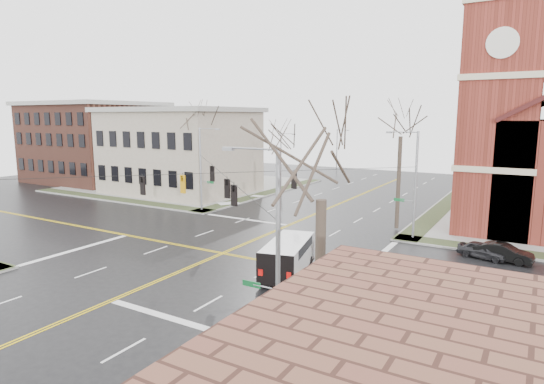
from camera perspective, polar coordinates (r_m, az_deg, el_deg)
The scene contains 19 objects.
ground at distance 35.22m, azimuth -6.20°, elevation -7.65°, with size 120.00×120.00×0.00m, color black.
sidewalks at distance 35.20m, azimuth -6.20°, elevation -7.53°, with size 80.00×80.00×0.17m.
road_markings at distance 35.22m, azimuth -6.20°, elevation -7.64°, with size 100.00×100.00×0.01m.
civic_building_a at distance 63.32m, azimuth -11.40°, elevation 4.90°, with size 18.00×14.00×11.00m, color gray.
civic_building_b at distance 79.31m, azimuth -21.29°, elevation 5.69°, with size 18.00×16.00×12.00m, color brown.
signal_pole_ne at distance 39.75m, azimuth 17.32°, elevation 1.25°, with size 2.75×0.22×9.00m.
signal_pole_nw at distance 50.01m, azimuth -8.79°, elevation 3.17°, with size 2.75×0.22×9.00m.
signal_pole_se at distance 18.59m, azimuth 0.28°, elevation -7.37°, with size 2.75×0.22×9.00m.
span_wires at distance 33.93m, azimuth -6.39°, elevation 2.41°, with size 23.02×23.02×0.03m.
traffic_signals at distance 33.50m, azimuth -7.05°, elevation 1.01°, with size 8.21×8.26×1.30m.
streetlight_north_a at distance 63.26m, azimuth 1.24°, elevation 4.14°, with size 2.30×0.20×8.00m.
streetlight_north_b at distance 81.22m, azimuth 8.23°, elevation 5.23°, with size 2.30×0.20×8.00m.
cargo_van at distance 30.23m, azimuth 2.12°, elevation -7.81°, with size 3.71×6.40×2.30m.
parked_car_a at distance 37.13m, azimuth 24.94°, elevation -6.64°, with size 1.41×3.51×1.20m, color black.
parked_car_b at distance 36.98m, azimuth 27.04°, elevation -6.78°, with size 1.38×3.95×1.30m, color black.
tree_nw_far at distance 52.77m, azimuth -9.11°, elevation 8.25°, with size 4.00×4.00×12.90m.
tree_nw_near at distance 47.49m, azimuth 0.94°, elevation 5.69°, with size 4.00×4.00×9.93m.
tree_ne at distance 42.46m, azimuth 15.87°, elevation 7.48°, with size 4.00×4.00×12.63m.
tree_se at distance 15.08m, azimuth 6.24°, elevation 0.87°, with size 4.00×4.00×11.18m.
Camera 1 is at (20.33, -26.84, 10.33)m, focal length 30.00 mm.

